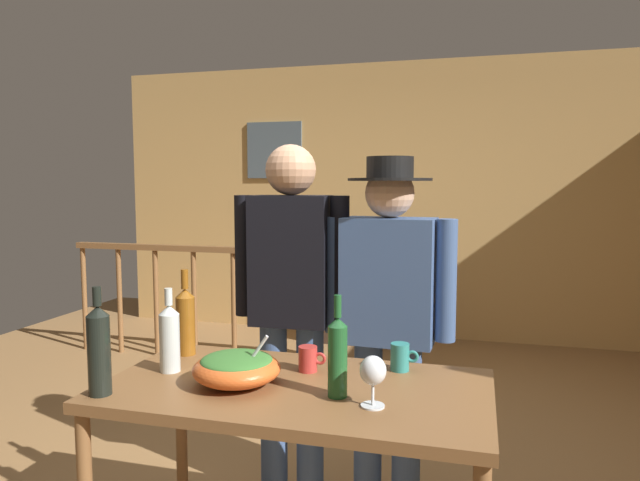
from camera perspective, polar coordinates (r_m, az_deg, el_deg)
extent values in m
plane|color=olive|center=(3.19, 0.87, -22.63)|extent=(7.78, 7.78, 0.00)
cube|color=tan|center=(5.76, 8.40, 3.87)|extent=(5.98, 0.10, 2.68)
cube|color=#4D5A63|center=(6.02, -4.51, 8.86)|extent=(0.58, 0.03, 0.57)
cylinder|color=brown|center=(5.70, -22.19, -5.33)|extent=(0.04, 0.04, 0.93)
cylinder|color=brown|center=(5.49, -19.13, -5.64)|extent=(0.04, 0.04, 0.93)
cylinder|color=brown|center=(5.29, -15.83, -5.96)|extent=(0.04, 0.04, 0.93)
cylinder|color=brown|center=(5.11, -12.28, -6.28)|extent=(0.04, 0.04, 0.93)
cylinder|color=brown|center=(4.96, -8.49, -6.59)|extent=(0.04, 0.04, 0.93)
cylinder|color=brown|center=(4.82, -4.46, -6.89)|extent=(0.04, 0.04, 0.93)
cylinder|color=brown|center=(4.71, -0.21, -7.17)|extent=(0.04, 0.04, 0.93)
cylinder|color=brown|center=(4.63, 4.21, -7.42)|extent=(0.04, 0.04, 0.93)
cylinder|color=brown|center=(4.57, 8.78, -7.63)|extent=(0.04, 0.04, 0.93)
cube|color=brown|center=(4.88, -8.57, -0.93)|extent=(3.02, 0.07, 0.05)
cube|color=brown|center=(4.56, 8.79, -7.02)|extent=(0.10, 0.10, 1.03)
cube|color=#38281E|center=(5.62, 3.91, -7.65)|extent=(0.90, 0.40, 0.44)
cube|color=black|center=(5.57, 3.93, -5.35)|extent=(0.20, 0.12, 0.02)
cylinder|color=black|center=(5.56, 3.93, -4.84)|extent=(0.03, 0.03, 0.08)
cube|color=black|center=(5.50, 3.89, -2.64)|extent=(0.59, 0.06, 0.36)
cube|color=black|center=(5.47, 3.83, -2.68)|extent=(0.55, 0.01, 0.32)
cube|color=brown|center=(2.13, -2.40, -14.50)|extent=(1.36, 0.73, 0.04)
cylinder|color=brown|center=(2.80, -13.48, -18.41)|extent=(0.05, 0.05, 0.76)
cylinder|color=brown|center=(2.50, 15.43, -21.53)|extent=(0.05, 0.05, 0.76)
ellipsoid|color=#DB5B23|center=(2.13, -8.21, -12.42)|extent=(0.31, 0.31, 0.11)
ellipsoid|color=#38702D|center=(2.12, -8.22, -11.64)|extent=(0.26, 0.26, 0.05)
cylinder|color=silver|center=(2.09, -6.62, -11.29)|extent=(0.12, 0.01, 0.16)
cylinder|color=silver|center=(1.94, 5.21, -15.91)|extent=(0.08, 0.08, 0.01)
cylinder|color=silver|center=(1.92, 5.22, -14.78)|extent=(0.01, 0.01, 0.07)
ellipsoid|color=silver|center=(1.90, 5.24, -12.62)|extent=(0.09, 0.09, 0.09)
cylinder|color=black|center=(2.12, -20.93, -10.53)|extent=(0.08, 0.08, 0.27)
cone|color=black|center=(2.09, -21.08, -6.49)|extent=(0.08, 0.08, 0.03)
cylinder|color=black|center=(2.08, -21.13, -5.14)|extent=(0.03, 0.03, 0.07)
cylinder|color=brown|center=(2.50, -13.10, -8.19)|extent=(0.08, 0.08, 0.24)
cone|color=brown|center=(2.47, -13.17, -5.06)|extent=(0.08, 0.08, 0.04)
cylinder|color=brown|center=(2.46, -13.20, -3.72)|extent=(0.03, 0.03, 0.08)
cylinder|color=#1E5628|center=(1.97, 1.74, -11.84)|extent=(0.07, 0.07, 0.24)
cone|color=#1E5628|center=(1.94, 1.75, -8.02)|extent=(0.07, 0.07, 0.03)
cylinder|color=#1E5628|center=(1.93, 1.76, -6.49)|extent=(0.03, 0.03, 0.08)
cylinder|color=silver|center=(2.30, -14.59, -9.73)|extent=(0.08, 0.08, 0.22)
cone|color=silver|center=(2.27, -14.67, -6.61)|extent=(0.08, 0.08, 0.03)
cylinder|color=silver|center=(2.26, -14.70, -5.38)|extent=(0.03, 0.03, 0.06)
cylinder|color=teal|center=(2.27, 7.88, -11.30)|extent=(0.07, 0.07, 0.11)
torus|color=teal|center=(2.27, 9.10, -11.23)|extent=(0.05, 0.01, 0.05)
cylinder|color=#B7332D|center=(2.25, -1.21, -11.57)|extent=(0.07, 0.07, 0.10)
torus|color=#B7332D|center=(2.23, -0.01, -11.56)|extent=(0.05, 0.01, 0.05)
cylinder|color=#3D5684|center=(2.88, -0.99, -16.52)|extent=(0.13, 0.13, 0.85)
cylinder|color=#3D5684|center=(2.92, -4.56, -16.18)|extent=(0.13, 0.13, 0.85)
cube|color=black|center=(2.71, -2.87, -1.93)|extent=(0.37, 0.24, 0.60)
cylinder|color=black|center=(2.66, 1.94, -1.75)|extent=(0.09, 0.09, 0.57)
cylinder|color=black|center=(2.78, -7.46, -1.47)|extent=(0.09, 0.09, 0.57)
sphere|color=tan|center=(2.69, -2.91, 6.96)|extent=(0.23, 0.23, 0.23)
cylinder|color=#3D5684|center=(2.80, 8.51, -17.91)|extent=(0.13, 0.13, 0.80)
cylinder|color=#3D5684|center=(2.83, 4.74, -17.57)|extent=(0.13, 0.13, 0.80)
cube|color=#3D5684|center=(2.62, 6.78, -3.95)|extent=(0.42, 0.24, 0.56)
cylinder|color=#3D5684|center=(2.58, 12.32, -3.87)|extent=(0.09, 0.09, 0.54)
cylinder|color=#3D5684|center=(2.68, 1.46, -3.39)|extent=(0.09, 0.09, 0.54)
sphere|color=#D8A884|center=(2.58, 6.88, 4.65)|extent=(0.22, 0.22, 0.22)
cylinder|color=black|center=(2.58, 6.90, 5.99)|extent=(0.37, 0.37, 0.01)
cylinder|color=black|center=(2.58, 6.91, 7.10)|extent=(0.21, 0.21, 0.10)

